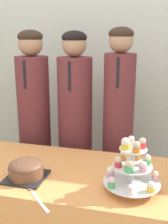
% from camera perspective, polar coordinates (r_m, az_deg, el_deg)
% --- Properties ---
extents(wall_back, '(9.00, 0.06, 2.70)m').
position_cam_1_polar(wall_back, '(2.76, 1.88, 11.40)').
color(wall_back, silver).
rests_on(wall_back, ground_plane).
extents(table, '(1.65, 0.70, 0.73)m').
position_cam_1_polar(table, '(2.01, -6.17, -20.71)').
color(table, '#EF9951').
rests_on(table, ground_plane).
extents(round_cake, '(0.23, 0.23, 0.12)m').
position_cam_1_polar(round_cake, '(1.72, -11.72, -11.27)').
color(round_cake, '#232328').
rests_on(round_cake, table).
extents(cake_knife, '(0.24, 0.23, 0.01)m').
position_cam_1_polar(cake_knife, '(1.60, -10.55, -15.59)').
color(cake_knife, silver).
rests_on(cake_knife, table).
extents(cupcake_stand, '(0.31, 0.31, 0.31)m').
position_cam_1_polar(cupcake_stand, '(1.55, 9.71, -10.92)').
color(cupcake_stand, silver).
rests_on(cupcake_stand, table).
extents(student_0, '(0.27, 0.28, 1.58)m').
position_cam_1_polar(student_0, '(2.45, -9.99, -3.13)').
color(student_0, brown).
rests_on(student_0, ground_plane).
extents(student_1, '(0.28, 0.28, 1.58)m').
position_cam_1_polar(student_1, '(2.34, -1.81, -4.14)').
color(student_1, brown).
rests_on(student_1, ground_plane).
extents(student_2, '(0.24, 0.25, 1.60)m').
position_cam_1_polar(student_2, '(2.26, 6.89, -4.19)').
color(student_2, brown).
rests_on(student_2, ground_plane).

